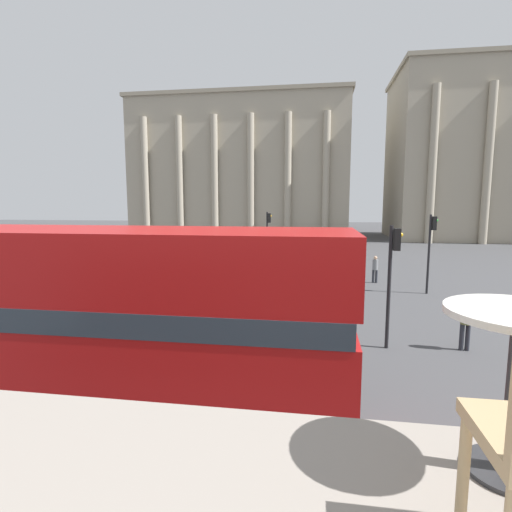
# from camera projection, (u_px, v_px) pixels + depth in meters

# --- Properties ---
(double_decker_bus) EXTENTS (10.34, 2.73, 4.20)m
(double_decker_bus) POSITION_uv_depth(u_px,v_px,m) (98.00, 319.00, 8.21)
(double_decker_bus) COLOR black
(double_decker_bus) RESTS_ON ground_plane
(plaza_building_left) EXTENTS (31.07, 16.33, 19.56)m
(plaza_building_left) POSITION_uv_depth(u_px,v_px,m) (244.00, 169.00, 60.31)
(plaza_building_left) COLOR #A39984
(plaza_building_left) RESTS_ON ground_plane
(traffic_light_near) EXTENTS (0.42, 0.24, 4.02)m
(traffic_light_near) POSITION_uv_depth(u_px,v_px,m) (392.00, 269.00, 12.72)
(traffic_light_near) COLOR black
(traffic_light_near) RESTS_ON ground_plane
(traffic_light_mid) EXTENTS (0.42, 0.24, 4.14)m
(traffic_light_mid) POSITION_uv_depth(u_px,v_px,m) (431.00, 243.00, 20.57)
(traffic_light_mid) COLOR black
(traffic_light_mid) RESTS_ON ground_plane
(traffic_light_far) EXTENTS (0.42, 0.24, 4.06)m
(traffic_light_far) POSITION_uv_depth(u_px,v_px,m) (268.00, 231.00, 30.03)
(traffic_light_far) COLOR black
(traffic_light_far) RESTS_ON ground_plane
(car_maroon) EXTENTS (4.20, 1.93, 1.35)m
(car_maroon) POSITION_uv_depth(u_px,v_px,m) (284.00, 263.00, 26.90)
(car_maroon) COLOR black
(car_maroon) RESTS_ON ground_plane
(pedestrian_black) EXTENTS (0.32, 0.32, 1.61)m
(pedestrian_black) POSITION_uv_depth(u_px,v_px,m) (289.00, 310.00, 14.28)
(pedestrian_black) COLOR #282B33
(pedestrian_black) RESTS_ON ground_plane
(pedestrian_olive) EXTENTS (0.32, 0.32, 1.80)m
(pedestrian_olive) POSITION_uv_depth(u_px,v_px,m) (466.00, 319.00, 12.73)
(pedestrian_olive) COLOR #282B33
(pedestrian_olive) RESTS_ON ground_plane
(pedestrian_grey) EXTENTS (0.32, 0.32, 1.61)m
(pedestrian_grey) POSITION_uv_depth(u_px,v_px,m) (375.00, 268.00, 23.66)
(pedestrian_grey) COLOR #282B33
(pedestrian_grey) RESTS_ON ground_plane
(pedestrian_red) EXTENTS (0.32, 0.32, 1.81)m
(pedestrian_red) POSITION_uv_depth(u_px,v_px,m) (298.00, 250.00, 31.33)
(pedestrian_red) COLOR #282B33
(pedestrian_red) RESTS_ON ground_plane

